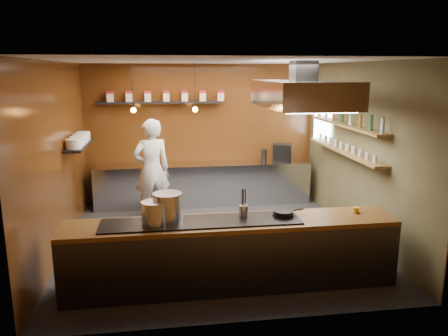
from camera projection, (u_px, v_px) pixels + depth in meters
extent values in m
plane|color=black|center=(216.00, 241.00, 7.48)|extent=(5.00, 5.00, 0.00)
plane|color=#3F1B0B|center=(202.00, 134.00, 9.57)|extent=(5.00, 0.00, 5.00)
plane|color=#3F1B0B|center=(57.00, 159.00, 6.80)|extent=(0.00, 5.00, 5.00)
plane|color=#484529|center=(360.00, 151.00, 7.51)|extent=(0.00, 5.00, 5.00)
plane|color=silver|center=(216.00, 61.00, 6.83)|extent=(5.00, 5.00, 0.00)
plane|color=white|center=(323.00, 118.00, 9.05)|extent=(0.00, 1.00, 1.00)
cube|color=silver|center=(204.00, 184.00, 9.48)|extent=(4.60, 0.65, 0.90)
cube|color=#38383D|center=(232.00, 256.00, 5.84)|extent=(4.40, 0.70, 0.86)
cube|color=brown|center=(232.00, 223.00, 5.74)|extent=(4.40, 0.72, 0.06)
cube|color=black|center=(201.00, 222.00, 5.68)|extent=(2.60, 0.55, 0.02)
cube|color=black|center=(159.00, 102.00, 9.16)|extent=(2.60, 0.26, 0.04)
cube|color=black|center=(79.00, 145.00, 7.78)|extent=(0.30, 1.40, 0.04)
cube|color=olive|center=(345.00, 125.00, 7.68)|extent=(0.26, 2.80, 0.04)
cube|color=olive|center=(344.00, 151.00, 7.79)|extent=(0.26, 2.80, 0.04)
cube|color=#38383D|center=(303.00, 71.00, 6.66)|extent=(0.35, 0.35, 0.30)
cube|color=silver|center=(303.00, 94.00, 6.73)|extent=(1.20, 2.00, 0.40)
cube|color=white|center=(302.00, 108.00, 6.78)|extent=(1.00, 1.80, 0.02)
cylinder|color=black|center=(132.00, 87.00, 8.37)|extent=(0.01, 0.01, 0.90)
sphere|color=orange|center=(134.00, 110.00, 8.47)|extent=(0.10, 0.10, 0.10)
cylinder|color=black|center=(195.00, 86.00, 8.54)|extent=(0.01, 0.01, 0.90)
sphere|color=orange|center=(195.00, 109.00, 8.64)|extent=(0.10, 0.10, 0.10)
cube|color=beige|center=(110.00, 98.00, 8.99)|extent=(0.13, 0.13, 0.17)
cube|color=#A5141F|center=(110.00, 92.00, 8.97)|extent=(0.13, 0.13, 0.05)
cube|color=beige|center=(129.00, 98.00, 9.05)|extent=(0.13, 0.13, 0.17)
cube|color=#A5141F|center=(129.00, 92.00, 9.02)|extent=(0.13, 0.13, 0.05)
cube|color=beige|center=(148.00, 97.00, 9.10)|extent=(0.13, 0.13, 0.17)
cube|color=#A5141F|center=(148.00, 92.00, 9.08)|extent=(0.13, 0.13, 0.05)
cube|color=beige|center=(166.00, 97.00, 9.15)|extent=(0.13, 0.13, 0.17)
cube|color=#A5141F|center=(166.00, 92.00, 9.13)|extent=(0.14, 0.13, 0.05)
cube|color=beige|center=(185.00, 97.00, 9.21)|extent=(0.13, 0.13, 0.17)
cube|color=#A5141F|center=(185.00, 92.00, 9.18)|extent=(0.14, 0.13, 0.05)
cube|color=beige|center=(203.00, 97.00, 9.26)|extent=(0.13, 0.13, 0.17)
cube|color=#A5141F|center=(203.00, 92.00, 9.24)|extent=(0.14, 0.13, 0.05)
cube|color=beige|center=(221.00, 97.00, 9.32)|extent=(0.13, 0.13, 0.17)
cube|color=#A5141F|center=(221.00, 92.00, 9.29)|extent=(0.14, 0.13, 0.05)
cylinder|color=white|center=(74.00, 144.00, 7.32)|extent=(0.26, 0.26, 0.16)
cylinder|color=white|center=(77.00, 141.00, 7.61)|extent=(0.26, 0.26, 0.16)
cylinder|color=white|center=(80.00, 138.00, 7.90)|extent=(0.26, 0.26, 0.16)
cylinder|color=white|center=(83.00, 136.00, 8.19)|extent=(0.26, 0.26, 0.16)
cylinder|color=silver|center=(383.00, 126.00, 6.40)|extent=(0.06, 0.06, 0.24)
cylinder|color=#2D5933|center=(371.00, 123.00, 6.76)|extent=(0.06, 0.06, 0.24)
cylinder|color=#8C601E|center=(360.00, 120.00, 7.11)|extent=(0.06, 0.06, 0.24)
cylinder|color=silver|center=(350.00, 118.00, 7.47)|extent=(0.06, 0.06, 0.24)
cylinder|color=#2D5933|center=(342.00, 116.00, 7.83)|extent=(0.06, 0.06, 0.24)
cylinder|color=#8C601E|center=(334.00, 114.00, 8.19)|extent=(0.06, 0.06, 0.24)
cylinder|color=silver|center=(326.00, 112.00, 8.55)|extent=(0.06, 0.06, 0.24)
cylinder|color=#2D5933|center=(320.00, 110.00, 8.91)|extent=(0.06, 0.06, 0.24)
cylinder|color=silver|center=(375.00, 159.00, 6.66)|extent=(0.07, 0.07, 0.13)
cylinder|color=silver|center=(367.00, 156.00, 6.90)|extent=(0.07, 0.07, 0.13)
cylinder|color=silver|center=(360.00, 153.00, 7.15)|extent=(0.07, 0.07, 0.13)
cylinder|color=silver|center=(353.00, 150.00, 7.40)|extent=(0.07, 0.07, 0.13)
cylinder|color=silver|center=(347.00, 147.00, 7.64)|extent=(0.07, 0.07, 0.13)
cylinder|color=silver|center=(341.00, 145.00, 7.89)|extent=(0.07, 0.07, 0.13)
cylinder|color=silver|center=(336.00, 143.00, 8.14)|extent=(0.07, 0.07, 0.13)
cylinder|color=silver|center=(331.00, 141.00, 8.38)|extent=(0.07, 0.07, 0.13)
cylinder|color=silver|center=(326.00, 139.00, 8.63)|extent=(0.07, 0.07, 0.13)
cylinder|color=silver|center=(321.00, 137.00, 8.88)|extent=(0.07, 0.07, 0.13)
cylinder|color=silver|center=(168.00, 207.00, 5.65)|extent=(0.47, 0.47, 0.37)
cylinder|color=silver|center=(154.00, 213.00, 5.52)|extent=(0.35, 0.35, 0.30)
cylinder|color=silver|center=(244.00, 211.00, 5.82)|extent=(0.13, 0.13, 0.16)
cylinder|color=black|center=(283.00, 214.00, 5.87)|extent=(0.29, 0.29, 0.04)
cylinder|color=black|center=(283.00, 212.00, 5.87)|extent=(0.27, 0.27, 0.04)
cylinder|color=black|center=(298.00, 210.00, 5.96)|extent=(0.18, 0.07, 0.02)
cylinder|color=gold|center=(356.00, 210.00, 6.05)|extent=(0.11, 0.11, 0.08)
cube|color=black|center=(282.00, 153.00, 9.51)|extent=(0.49, 0.48, 0.39)
imported|color=silver|center=(152.00, 169.00, 8.45)|extent=(0.82, 0.66, 1.96)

